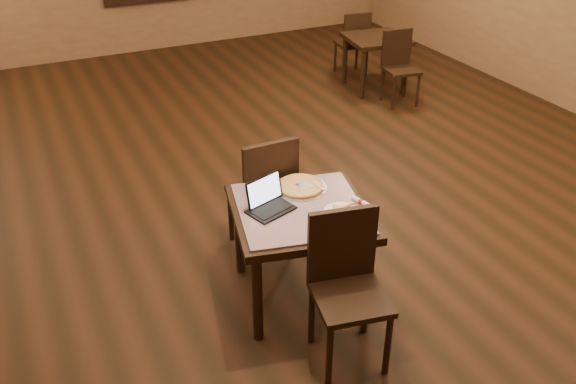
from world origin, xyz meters
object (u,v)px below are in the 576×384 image
tiled_table (300,220)px  other_table_a_chair_far (354,40)px  other_table_a (376,46)px  other_table_a_chair_near (399,63)px  chair_main_far (265,189)px  laptop (268,201)px  chair_main_near (346,279)px  pizza_pan (300,187)px

tiled_table → other_table_a_chair_far: size_ratio=1.22×
other_table_a → other_table_a_chair_near: bearing=-81.1°
chair_main_far → laptop: bearing=67.1°
chair_main_far → chair_main_near: bearing=89.4°
other_table_a → other_table_a_chair_near: size_ratio=0.93×
tiled_table → chair_main_far: size_ratio=1.06×
other_table_a → other_table_a_chair_far: size_ratio=0.93×
other_table_a_chair_far → other_table_a: bearing=98.9°
pizza_pan → other_table_a_chair_far: bearing=54.0°
chair_main_near → pizza_pan: (0.10, 0.85, 0.19)m
pizza_pan → other_table_a_chair_near: other_table_a_chair_near is taller
chair_main_far → other_table_a: bearing=-136.5°
chair_main_near → pizza_pan: bearing=94.2°
other_table_a → chair_main_near: bearing=-117.1°
other_table_a_chair_near → chair_main_far: bearing=-133.5°
tiled_table → other_table_a_chair_far: other_table_a_chair_far is taller
chair_main_near → pizza_pan: chair_main_near is taller
laptop → pizza_pan: 0.35m
tiled_table → chair_main_near: 0.62m
tiled_table → chair_main_near: bearing=-75.7°
other_table_a → laptop: bearing=-124.6°
tiled_table → chair_main_far: (0.00, 0.61, -0.08)m
tiled_table → other_table_a_chair_near: other_table_a_chair_near is taller
pizza_pan → other_table_a_chair_far: other_table_a_chair_far is taller
laptop → other_table_a: (2.99, 3.28, -0.24)m
other_table_a → other_table_a_chair_far: (-0.01, 0.52, -0.07)m
other_table_a → other_table_a_chair_far: 0.53m
pizza_pan → other_table_a_chair_far: 4.54m
chair_main_near → chair_main_far: bearing=101.8°
chair_main_far → laptop: size_ratio=2.93×
other_table_a → chair_main_far: bearing=-127.5°
chair_main_near → other_table_a_chair_far: chair_main_near is taller
tiled_table → other_table_a_chair_far: bearing=67.3°
chair_main_far → other_table_a: size_ratio=1.24×
chair_main_far → pizza_pan: (0.12, -0.37, 0.18)m
chair_main_far → tiled_table: bearing=88.5°
chair_main_far → other_table_a_chair_near: (2.80, 2.25, -0.08)m
tiled_table → other_table_a_chair_near: bearing=58.3°
chair_main_far → pizza_pan: size_ratio=2.67×
chair_main_near → laptop: (-0.22, 0.71, 0.24)m
laptop → other_table_a_chair_far: bearing=33.8°
tiled_table → pizza_pan: 0.29m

